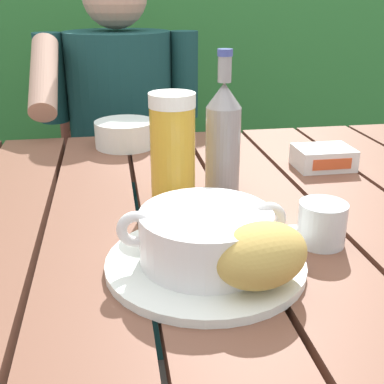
{
  "coord_description": "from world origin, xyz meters",
  "views": [
    {
      "loc": [
        -0.11,
        -0.8,
        1.11
      ],
      "look_at": [
        -0.0,
        -0.13,
        0.84
      ],
      "focal_mm": 46.09,
      "sensor_mm": 36.0,
      "label": 1
    }
  ],
  "objects_px": {
    "chair_near_diner": "(124,184)",
    "beer_glass": "(173,148)",
    "table_knife": "(271,229)",
    "bread_roll": "(261,255)",
    "person_eating": "(121,131)",
    "diner_bowl": "(125,134)",
    "water_glass_small": "(322,223)",
    "beer_bottle": "(223,135)",
    "serving_plate": "(203,263)",
    "soup_bowl": "(203,235)",
    "butter_tub": "(323,158)"
  },
  "relations": [
    {
      "from": "serving_plate",
      "to": "soup_bowl",
      "type": "distance_m",
      "value": 0.04
    },
    {
      "from": "person_eating",
      "to": "water_glass_small",
      "type": "height_order",
      "value": "person_eating"
    },
    {
      "from": "chair_near_diner",
      "to": "beer_glass",
      "type": "relative_size",
      "value": 4.87
    },
    {
      "from": "chair_near_diner",
      "to": "bread_roll",
      "type": "height_order",
      "value": "chair_near_diner"
    },
    {
      "from": "beer_bottle",
      "to": "diner_bowl",
      "type": "height_order",
      "value": "beer_bottle"
    },
    {
      "from": "soup_bowl",
      "to": "water_glass_small",
      "type": "xyz_separation_m",
      "value": [
        0.18,
        0.04,
        -0.02
      ]
    },
    {
      "from": "beer_bottle",
      "to": "serving_plate",
      "type": "bearing_deg",
      "value": -107.76
    },
    {
      "from": "beer_glass",
      "to": "butter_tub",
      "type": "bearing_deg",
      "value": 19.81
    },
    {
      "from": "chair_near_diner",
      "to": "person_eating",
      "type": "bearing_deg",
      "value": -90.83
    },
    {
      "from": "beer_bottle",
      "to": "beer_glass",
      "type": "bearing_deg",
      "value": -161.33
    },
    {
      "from": "person_eating",
      "to": "water_glass_small",
      "type": "distance_m",
      "value": 0.94
    },
    {
      "from": "water_glass_small",
      "to": "diner_bowl",
      "type": "height_order",
      "value": "water_glass_small"
    },
    {
      "from": "chair_near_diner",
      "to": "serving_plate",
      "type": "xyz_separation_m",
      "value": [
        0.08,
        -1.13,
        0.31
      ]
    },
    {
      "from": "chair_near_diner",
      "to": "diner_bowl",
      "type": "distance_m",
      "value": 0.63
    },
    {
      "from": "beer_bottle",
      "to": "chair_near_diner",
      "type": "bearing_deg",
      "value": 101.09
    },
    {
      "from": "chair_near_diner",
      "to": "water_glass_small",
      "type": "relative_size",
      "value": 13.17
    },
    {
      "from": "person_eating",
      "to": "diner_bowl",
      "type": "height_order",
      "value": "person_eating"
    },
    {
      "from": "serving_plate",
      "to": "beer_glass",
      "type": "relative_size",
      "value": 1.41
    },
    {
      "from": "bread_roll",
      "to": "table_knife",
      "type": "relative_size",
      "value": 0.99
    },
    {
      "from": "chair_near_diner",
      "to": "person_eating",
      "type": "xyz_separation_m",
      "value": [
        -0.0,
        -0.2,
        0.25
      ]
    },
    {
      "from": "beer_glass",
      "to": "person_eating",
      "type": "bearing_deg",
      "value": 96.11
    },
    {
      "from": "person_eating",
      "to": "soup_bowl",
      "type": "height_order",
      "value": "person_eating"
    },
    {
      "from": "chair_near_diner",
      "to": "bread_roll",
      "type": "bearing_deg",
      "value": -83.44
    },
    {
      "from": "table_knife",
      "to": "chair_near_diner",
      "type": "bearing_deg",
      "value": 101.11
    },
    {
      "from": "person_eating",
      "to": "beer_bottle",
      "type": "distance_m",
      "value": 0.7
    },
    {
      "from": "chair_near_diner",
      "to": "diner_bowl",
      "type": "relative_size",
      "value": 6.44
    },
    {
      "from": "person_eating",
      "to": "butter_tub",
      "type": "distance_m",
      "value": 0.71
    },
    {
      "from": "chair_near_diner",
      "to": "water_glass_small",
      "type": "distance_m",
      "value": 1.17
    },
    {
      "from": "table_knife",
      "to": "bread_roll",
      "type": "bearing_deg",
      "value": -112.82
    },
    {
      "from": "bread_roll",
      "to": "person_eating",
      "type": "bearing_deg",
      "value": 97.99
    },
    {
      "from": "chair_near_diner",
      "to": "butter_tub",
      "type": "height_order",
      "value": "chair_near_diner"
    },
    {
      "from": "beer_bottle",
      "to": "soup_bowl",
      "type": "bearing_deg",
      "value": -107.76
    },
    {
      "from": "person_eating",
      "to": "butter_tub",
      "type": "relative_size",
      "value": 10.31
    },
    {
      "from": "bread_roll",
      "to": "diner_bowl",
      "type": "xyz_separation_m",
      "value": [
        -0.14,
        0.66,
        -0.02
      ]
    },
    {
      "from": "serving_plate",
      "to": "soup_bowl",
      "type": "bearing_deg",
      "value": -104.46
    },
    {
      "from": "soup_bowl",
      "to": "diner_bowl",
      "type": "distance_m",
      "value": 0.6
    },
    {
      "from": "butter_tub",
      "to": "chair_near_diner",
      "type": "bearing_deg",
      "value": 117.95
    },
    {
      "from": "butter_tub",
      "to": "water_glass_small",
      "type": "bearing_deg",
      "value": -113.84
    },
    {
      "from": "soup_bowl",
      "to": "beer_glass",
      "type": "distance_m",
      "value": 0.25
    },
    {
      "from": "bread_roll",
      "to": "butter_tub",
      "type": "xyz_separation_m",
      "value": [
        0.27,
        0.43,
        -0.03
      ]
    },
    {
      "from": "bread_roll",
      "to": "beer_glass",
      "type": "bearing_deg",
      "value": 102.11
    },
    {
      "from": "beer_bottle",
      "to": "table_knife",
      "type": "distance_m",
      "value": 0.22
    },
    {
      "from": "person_eating",
      "to": "butter_tub",
      "type": "xyz_separation_m",
      "value": [
        0.41,
        -0.57,
        0.07
      ]
    },
    {
      "from": "bread_roll",
      "to": "water_glass_small",
      "type": "height_order",
      "value": "bread_roll"
    },
    {
      "from": "beer_glass",
      "to": "soup_bowl",
      "type": "bearing_deg",
      "value": -88.02
    },
    {
      "from": "water_glass_small",
      "to": "chair_near_diner",
      "type": "bearing_deg",
      "value": 103.58
    },
    {
      "from": "table_knife",
      "to": "person_eating",
      "type": "bearing_deg",
      "value": 103.8
    },
    {
      "from": "chair_near_diner",
      "to": "water_glass_small",
      "type": "height_order",
      "value": "chair_near_diner"
    },
    {
      "from": "beer_glass",
      "to": "table_knife",
      "type": "distance_m",
      "value": 0.22
    },
    {
      "from": "beer_glass",
      "to": "bread_roll",
      "type": "bearing_deg",
      "value": -77.89
    }
  ]
}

